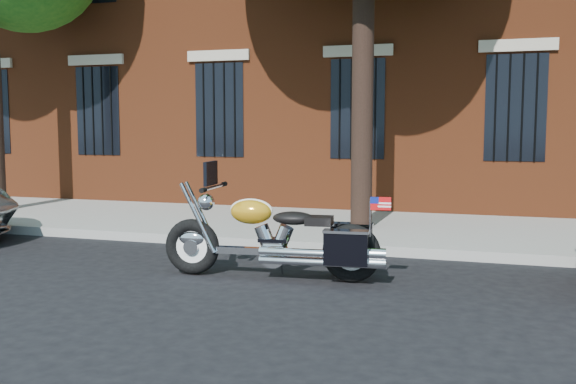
% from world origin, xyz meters
% --- Properties ---
extents(ground, '(120.00, 120.00, 0.00)m').
position_xyz_m(ground, '(0.00, 0.00, 0.00)').
color(ground, black).
rests_on(ground, ground).
extents(curb, '(40.00, 0.16, 0.15)m').
position_xyz_m(curb, '(0.00, 1.38, 0.07)').
color(curb, gray).
rests_on(curb, ground).
extents(sidewalk, '(40.00, 3.60, 0.15)m').
position_xyz_m(sidewalk, '(0.00, 3.26, 0.07)').
color(sidewalk, gray).
rests_on(sidewalk, ground).
extents(motorcycle, '(2.85, 0.93, 1.43)m').
position_xyz_m(motorcycle, '(0.14, -0.44, 0.48)').
color(motorcycle, black).
rests_on(motorcycle, ground).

